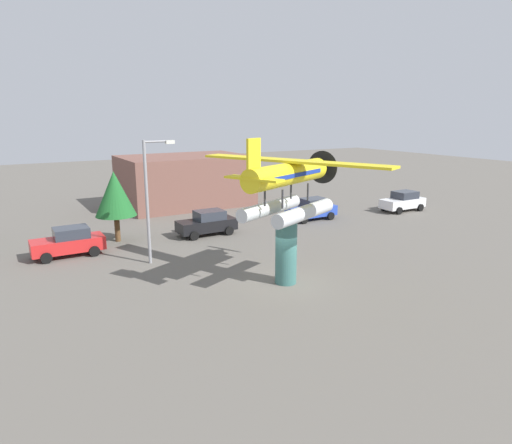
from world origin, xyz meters
The scene contains 10 objects.
ground_plane centered at (0.00, 0.00, 0.00)m, with size 140.00×140.00×0.00m, color #605B54.
display_pedestal centered at (0.00, 0.00, 1.73)m, with size 1.10×1.10×3.47m, color #386B66.
floatplane_monument centered at (0.12, 0.05, 5.14)m, with size 7.17×9.96×4.00m.
car_near_red centered at (-8.82, 10.53, 0.88)m, with size 4.20×2.02×1.76m.
car_mid_black centered at (0.54, 10.76, 0.88)m, with size 4.20×2.02×1.76m.
car_far_blue centered at (9.93, 10.82, 0.88)m, with size 4.20×2.02×1.76m.
car_distant_white centered at (19.06, 9.41, 0.88)m, with size 4.20×2.02×1.76m.
streetlight_primary centered at (-4.79, 6.64, 4.16)m, with size 1.84×0.28×7.08m.
storefront_building centered at (3.42, 22.00, 2.33)m, with size 11.51×7.73×4.65m, color brown.
tree_east centered at (-5.44, 12.32, 3.27)m, with size 2.71×2.71×4.80m.
Camera 1 is at (-12.57, -18.24, 8.50)m, focal length 31.93 mm.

